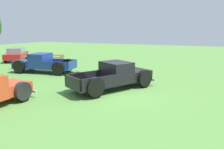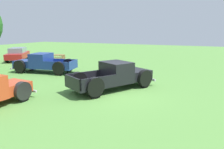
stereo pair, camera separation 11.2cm
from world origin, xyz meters
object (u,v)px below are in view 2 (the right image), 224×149
at_px(sedan_distant_b, 18,54).
at_px(picnic_table, 56,57).
at_px(pickup_truck_foreground, 117,76).
at_px(pickup_truck_behind_right, 41,63).

bearing_deg(sedan_distant_b, picnic_table, -77.40).
height_order(pickup_truck_foreground, sedan_distant_b, pickup_truck_foreground).
height_order(pickup_truck_foreground, pickup_truck_behind_right, pickup_truck_foreground).
relative_size(pickup_truck_foreground, pickup_truck_behind_right, 1.02).
height_order(pickup_truck_behind_right, sedan_distant_b, pickup_truck_behind_right).
bearing_deg(pickup_truck_behind_right, pickup_truck_foreground, -105.29).
xyz_separation_m(pickup_truck_foreground, sedan_distant_b, (6.49, 15.01, -0.00)).
relative_size(sedan_distant_b, picnic_table, 2.07).
height_order(pickup_truck_behind_right, picnic_table, pickup_truck_behind_right).
bearing_deg(picnic_table, pickup_truck_foreground, -125.74).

